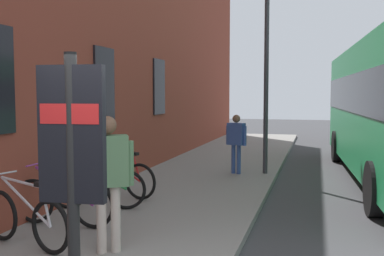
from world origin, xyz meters
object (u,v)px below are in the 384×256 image
at_px(street_lamp, 266,61).
at_px(bicycle_far_end, 63,201).
at_px(pedestrian_crossing_street, 236,138).
at_px(transit_info_sign, 72,153).
at_px(pedestrian_by_facade, 108,170).
at_px(bicycle_under_window, 25,219).
at_px(bicycle_nearest_sign, 119,178).
at_px(bicycle_end_of_row, 98,188).

bearing_deg(street_lamp, bicycle_far_end, 155.80).
height_order(pedestrian_crossing_street, street_lamp, street_lamp).
bearing_deg(transit_info_sign, pedestrian_by_facade, 19.03).
distance_m(bicycle_under_window, bicycle_far_end, 1.02).
distance_m(bicycle_nearest_sign, pedestrian_by_facade, 3.28).
bearing_deg(bicycle_far_end, pedestrian_crossing_street, -18.54).
xyz_separation_m(bicycle_far_end, transit_info_sign, (-2.97, -1.93, 1.21)).
relative_size(bicycle_far_end, street_lamp, 0.36).
height_order(bicycle_nearest_sign, transit_info_sign, transit_info_sign).
bearing_deg(bicycle_end_of_row, pedestrian_crossing_street, -22.53).
distance_m(bicycle_under_window, pedestrian_crossing_street, 6.62).
height_order(transit_info_sign, street_lamp, street_lamp).
bearing_deg(transit_info_sign, pedestrian_crossing_street, 0.94).
bearing_deg(pedestrian_crossing_street, bicycle_end_of_row, 157.47).
height_order(bicycle_far_end, bicycle_nearest_sign, same).
xyz_separation_m(bicycle_end_of_row, pedestrian_by_facade, (-1.97, -1.18, 0.70)).
bearing_deg(pedestrian_crossing_street, bicycle_under_window, 164.55).
height_order(bicycle_under_window, street_lamp, street_lamp).
bearing_deg(bicycle_far_end, pedestrian_by_facade, -126.17).
xyz_separation_m(transit_info_sign, street_lamp, (8.57, -0.59, 1.31)).
distance_m(bicycle_end_of_row, pedestrian_crossing_street, 4.64).
bearing_deg(pedestrian_crossing_street, transit_info_sign, -179.06).
xyz_separation_m(bicycle_far_end, street_lamp, (5.60, -2.52, 2.52)).
relative_size(bicycle_end_of_row, pedestrian_by_facade, 0.97).
bearing_deg(pedestrian_crossing_street, pedestrian_by_facade, 174.65).
xyz_separation_m(bicycle_under_window, street_lamp, (6.62, -2.48, 2.52)).
xyz_separation_m(bicycle_end_of_row, transit_info_sign, (-4.06, -1.90, 1.21)).
bearing_deg(pedestrian_by_facade, transit_info_sign, -160.97).
bearing_deg(bicycle_nearest_sign, street_lamp, -35.69).
bearing_deg(bicycle_nearest_sign, bicycle_far_end, -179.58).
bearing_deg(transit_info_sign, bicycle_far_end, 33.00).
bearing_deg(bicycle_nearest_sign, transit_info_sign, -158.93).
bearing_deg(street_lamp, bicycle_end_of_row, 151.12).
height_order(bicycle_far_end, bicycle_end_of_row, same).
height_order(pedestrian_by_facade, street_lamp, street_lamp).
xyz_separation_m(bicycle_under_window, bicycle_far_end, (1.01, 0.03, 0.00)).
distance_m(bicycle_nearest_sign, pedestrian_crossing_street, 3.77).
height_order(bicycle_nearest_sign, pedestrian_by_facade, pedestrian_by_facade).
bearing_deg(bicycle_far_end, bicycle_nearest_sign, 0.42).
relative_size(bicycle_end_of_row, bicycle_nearest_sign, 1.00).
xyz_separation_m(bicycle_far_end, bicycle_nearest_sign, (2.08, 0.02, 0.00)).
xyz_separation_m(pedestrian_by_facade, street_lamp, (6.49, -1.31, 1.81)).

